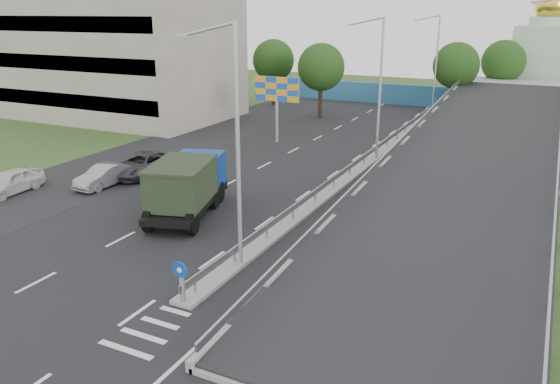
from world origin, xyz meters
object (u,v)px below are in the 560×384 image
Objects in this scene: dump_truck at (187,184)px; lamp_post_near at (234,136)px; billboard at (277,93)px; parked_car_a at (10,182)px; lamp_post_far at (435,60)px; church at (544,59)px; sign_bollard at (181,282)px; parked_car_c at (142,164)px; parked_car_b at (104,176)px; lamp_post_mid at (378,82)px.

lamp_post_near is at bearing -54.86° from dump_truck.
parked_car_a is (-8.47, -19.38, -3.45)m from billboard.
lamp_post_far is 36.22m from dump_truck.
lamp_post_near is 40.00m from lamp_post_far.
church is 2.51× the size of billboard.
sign_bollard reaches higher than parked_car_a.
billboard reaches higher than parked_car_a.
billboard is 13.77m from parked_car_c.
parked_car_b is (-13.46, 6.21, -5.12)m from lamp_post_near.
church is at bearing 80.19° from sign_bollard.
lamp_post_near reaches higher than parked_car_b.
church is (9.89, 14.00, -0.50)m from lamp_post_far.
parked_car_a is at bearing 171.95° from dump_truck.
parked_car_a is 5.47m from parked_car_b.
lamp_post_near and lamp_post_mid have the same top height.
billboard is 0.73× the size of dump_truck.
dump_truck is at bearing 142.04° from lamp_post_near.
parked_car_c is at bearing -140.31° from lamp_post_mid.
billboard is at bearing 84.05° from dump_truck.
parked_car_a is at bearing 159.76° from sign_bollard.
parked_car_a is at bearing 171.54° from lamp_post_near.
sign_bollard is at bearing -23.65° from parked_car_a.
lamp_post_mid is 9.47m from billboard.
lamp_post_far is 1.83× the size of billboard.
lamp_post_near reaches higher than parked_car_c.
church is 58.45m from parked_car_a.
parked_car_a is (-17.47, 6.44, -0.30)m from sign_bollard.
dump_truck is 1.77× the size of parked_car_a.
sign_bollard is 0.39× the size of parked_car_a.
lamp_post_far is at bearing 90.00° from lamp_post_mid.
billboard is at bearing 167.62° from lamp_post_mid.
lamp_post_far is at bearing 89.86° from sign_bollard.
lamp_post_mid is at bearing 52.91° from dump_truck.
lamp_post_mid is at bearing -90.00° from lamp_post_far.
parked_car_b is at bearing 143.06° from sign_bollard.
lamp_post_near reaches higher than sign_bollard.
dump_truck is (-5.61, 8.29, 0.71)m from sign_bollard.
parked_car_b is at bearing 155.23° from lamp_post_near.
lamp_post_mid is (0.11, 23.83, 4.77)m from sign_bollard.
parked_car_b is (-7.74, 1.75, -1.06)m from dump_truck.
church is 1.82× the size of dump_truck.
parked_car_c is at bearing 51.72° from parked_car_a.
lamp_post_near is 15.68m from parked_car_b.
lamp_post_far reaches higher than parked_car_b.
parked_car_a is (-27.47, -51.38, -4.58)m from church.
lamp_post_far is at bearing 61.40° from parked_car_a.
parked_car_b is (4.13, 3.59, -0.05)m from parked_car_a.
parked_car_c is at bearing 129.74° from dump_truck.
sign_bollard is at bearing -72.80° from dump_truck.
lamp_post_far reaches higher than billboard.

